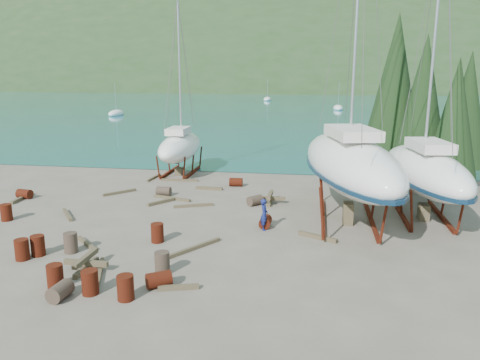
% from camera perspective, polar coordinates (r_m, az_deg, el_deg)
% --- Properties ---
extents(ground, '(600.00, 600.00, 0.00)m').
position_cam_1_polar(ground, '(22.10, -6.64, -7.18)').
color(ground, '#5C5749').
rests_on(ground, ground).
extents(bay_water, '(700.00, 700.00, 0.00)m').
position_cam_1_polar(bay_water, '(335.05, 8.57, 11.53)').
color(bay_water, '#19737F').
rests_on(bay_water, ground).
extents(far_hill, '(800.00, 360.00, 110.00)m').
position_cam_1_polar(far_hill, '(340.05, 8.58, 11.55)').
color(far_hill, '#22381C').
rests_on(far_hill, ground).
extents(far_house_left, '(6.60, 5.60, 5.60)m').
position_cam_1_polar(far_house_left, '(220.06, -8.19, 11.63)').
color(far_house_left, beige).
rests_on(far_house_left, ground).
extents(far_house_center, '(6.60, 5.60, 5.60)m').
position_cam_1_polar(far_house_center, '(211.56, 2.43, 11.70)').
color(far_house_center, beige).
rests_on(far_house_center, ground).
extents(far_house_right, '(6.60, 5.60, 5.60)m').
position_cam_1_polar(far_house_right, '(211.35, 16.27, 11.20)').
color(far_house_right, beige).
rests_on(far_house_right, ground).
extents(cypress_near_right, '(3.60, 3.60, 10.00)m').
position_cam_1_polar(cypress_near_right, '(32.65, 21.38, 8.95)').
color(cypress_near_right, black).
rests_on(cypress_near_right, ground).
extents(cypress_mid_right, '(3.06, 3.06, 8.50)m').
position_cam_1_polar(cypress_mid_right, '(31.12, 24.70, 6.88)').
color(cypress_mid_right, black).
rests_on(cypress_mid_right, ground).
extents(cypress_back_left, '(4.14, 4.14, 11.50)m').
position_cam_1_polar(cypress_back_left, '(34.32, 18.34, 10.79)').
color(cypress_back_left, black).
rests_on(cypress_back_left, ground).
extents(cypress_far_right, '(3.24, 3.24, 9.00)m').
position_cam_1_polar(cypress_far_right, '(34.38, 25.90, 7.73)').
color(cypress_far_right, black).
rests_on(cypress_far_right, ground).
extents(moored_boat_left, '(2.00, 5.00, 6.05)m').
position_cam_1_polar(moored_boat_left, '(87.89, -14.86, 7.85)').
color(moored_boat_left, white).
rests_on(moored_boat_left, ground).
extents(moored_boat_mid, '(2.00, 5.00, 6.05)m').
position_cam_1_polar(moored_boat_mid, '(100.26, 11.87, 8.58)').
color(moored_boat_mid, white).
rests_on(moored_boat_mid, ground).
extents(moored_boat_far, '(2.00, 5.00, 6.05)m').
position_cam_1_polar(moored_boat_far, '(130.85, 3.35, 9.80)').
color(moored_boat_far, white).
rests_on(moored_boat_far, ground).
extents(large_sailboat_near, '(6.23, 12.63, 19.12)m').
position_cam_1_polar(large_sailboat_near, '(24.55, 13.24, 2.05)').
color(large_sailboat_near, white).
rests_on(large_sailboat_near, ground).
extents(large_sailboat_far, '(4.34, 10.27, 15.75)m').
position_cam_1_polar(large_sailboat_far, '(26.42, 21.64, 1.12)').
color(large_sailboat_far, white).
rests_on(large_sailboat_far, ground).
extents(small_sailboat_shore, '(2.74, 8.09, 12.83)m').
position_cam_1_polar(small_sailboat_shore, '(35.81, -7.31, 4.07)').
color(small_sailboat_shore, white).
rests_on(small_sailboat_shore, ground).
extents(worker, '(0.45, 0.62, 1.57)m').
position_cam_1_polar(worker, '(23.02, 2.97, -4.22)').
color(worker, navy).
rests_on(worker, ground).
extents(drum_0, '(0.58, 0.58, 0.88)m').
position_cam_1_polar(drum_0, '(21.72, -23.42, -7.35)').
color(drum_0, maroon).
rests_on(drum_0, ground).
extents(drum_1, '(0.65, 0.92, 0.58)m').
position_cam_1_polar(drum_1, '(17.53, -21.09, -12.54)').
color(drum_1, '#2D2823').
rests_on(drum_1, ground).
extents(drum_2, '(0.95, 0.70, 0.58)m').
position_cam_1_polar(drum_2, '(31.71, -24.79, -1.55)').
color(drum_2, maroon).
rests_on(drum_2, ground).
extents(drum_3, '(0.58, 0.58, 0.88)m').
position_cam_1_polar(drum_3, '(16.78, -13.79, -12.62)').
color(drum_3, maroon).
rests_on(drum_3, ground).
extents(drum_4, '(0.91, 0.63, 0.58)m').
position_cam_1_polar(drum_4, '(31.88, -0.49, -0.26)').
color(drum_4, maroon).
rests_on(drum_4, ground).
extents(drum_5, '(0.58, 0.58, 0.88)m').
position_cam_1_polar(drum_5, '(18.49, -9.46, -9.94)').
color(drum_5, '#2D2823').
rests_on(drum_5, ground).
extents(drum_6, '(0.59, 0.89, 0.58)m').
position_cam_1_polar(drum_6, '(23.54, 3.11, -5.10)').
color(drum_6, maroon).
rests_on(drum_6, ground).
extents(drum_7, '(0.58, 0.58, 0.88)m').
position_cam_1_polar(drum_7, '(17.50, -17.82, -11.78)').
color(drum_7, maroon).
rests_on(drum_7, ground).
extents(drum_8, '(0.58, 0.58, 0.88)m').
position_cam_1_polar(drum_8, '(27.41, -26.60, -3.55)').
color(drum_8, maroon).
rests_on(drum_8, ground).
extents(drum_9, '(0.89, 0.59, 0.58)m').
position_cam_1_polar(drum_9, '(29.83, -9.28, -1.36)').
color(drum_9, '#2D2823').
rests_on(drum_9, ground).
extents(drum_10, '(0.58, 0.58, 0.88)m').
position_cam_1_polar(drum_10, '(21.52, -25.04, -7.69)').
color(drum_10, maroon).
rests_on(drum_10, ground).
extents(drum_11, '(1.02, 1.04, 0.58)m').
position_cam_1_polar(drum_11, '(27.36, 1.85, -2.50)').
color(drum_11, '#2D2823').
rests_on(drum_11, ground).
extents(drum_12, '(1.05, 0.97, 0.58)m').
position_cam_1_polar(drum_12, '(17.50, -9.86, -11.87)').
color(drum_12, maroon).
rests_on(drum_12, ground).
extents(drum_13, '(0.58, 0.58, 0.88)m').
position_cam_1_polar(drum_13, '(18.39, -21.61, -10.86)').
color(drum_13, maroon).
rests_on(drum_13, ground).
extents(drum_14, '(0.58, 0.58, 0.88)m').
position_cam_1_polar(drum_14, '(21.81, -10.05, -6.35)').
color(drum_14, maroon).
rests_on(drum_14, ground).
extents(drum_16, '(0.58, 0.58, 0.88)m').
position_cam_1_polar(drum_16, '(21.56, -19.94, -7.20)').
color(drum_16, '#2D2823').
rests_on(drum_16, ground).
extents(timber_0, '(0.30, 2.27, 0.14)m').
position_cam_1_polar(timber_0, '(34.79, -10.47, 0.28)').
color(timber_0, brown).
rests_on(timber_0, ground).
extents(timber_1, '(1.83, 1.11, 0.19)m').
position_cam_1_polar(timber_1, '(22.27, 9.42, -6.86)').
color(timber_1, brown).
rests_on(timber_1, ground).
extents(timber_2, '(0.41, 2.45, 0.19)m').
position_cam_1_polar(timber_2, '(31.62, -25.01, -1.98)').
color(timber_2, brown).
rests_on(timber_2, ground).
extents(timber_3, '(1.25, 2.90, 0.15)m').
position_cam_1_polar(timber_3, '(18.97, -16.77, -10.94)').
color(timber_3, brown).
rests_on(timber_3, ground).
extents(timber_4, '(1.49, 1.84, 0.17)m').
position_cam_1_polar(timber_4, '(27.00, -20.29, -3.98)').
color(timber_4, brown).
rests_on(timber_4, ground).
extents(timber_5, '(1.78, 2.56, 0.16)m').
position_cam_1_polar(timber_5, '(20.82, -5.53, -8.21)').
color(timber_5, brown).
rests_on(timber_5, ground).
extents(timber_6, '(1.80, 0.27, 0.19)m').
position_cam_1_polar(timber_6, '(31.06, -3.78, -1.01)').
color(timber_6, brown).
rests_on(timber_6, ground).
extents(timber_7, '(1.45, 0.58, 0.17)m').
position_cam_1_polar(timber_7, '(17.28, -7.50, -12.85)').
color(timber_7, brown).
rests_on(timber_7, ground).
extents(timber_8, '(1.23, 1.61, 0.19)m').
position_cam_1_polar(timber_8, '(28.13, -9.61, -2.66)').
color(timber_8, brown).
rests_on(timber_8, ground).
extents(timber_9, '(2.66, 0.28, 0.15)m').
position_cam_1_polar(timber_9, '(33.72, -7.35, -0.00)').
color(timber_9, brown).
rests_on(timber_9, ground).
extents(timber_10, '(2.52, 0.91, 0.16)m').
position_cam_1_polar(timber_10, '(28.89, -8.28, -2.22)').
color(timber_10, brown).
rests_on(timber_10, ground).
extents(timber_11, '(2.17, 1.04, 0.15)m').
position_cam_1_polar(timber_11, '(27.20, -5.68, -3.12)').
color(timber_11, brown).
rests_on(timber_11, ground).
extents(timber_12, '(1.54, 1.45, 0.17)m').
position_cam_1_polar(timber_12, '(22.32, -18.22, -7.34)').
color(timber_12, brown).
rests_on(timber_12, ground).
extents(timber_17, '(1.60, 1.82, 0.16)m').
position_cam_1_polar(timber_17, '(30.96, -14.47, -1.47)').
color(timber_17, brown).
rests_on(timber_17, ground).
extents(timber_pile_fore, '(1.80, 1.80, 0.60)m').
position_cam_1_polar(timber_pile_fore, '(19.56, -18.26, -9.58)').
color(timber_pile_fore, brown).
rests_on(timber_pile_fore, ground).
extents(timber_pile_aft, '(1.80, 1.80, 0.60)m').
position_cam_1_polar(timber_pile_aft, '(27.83, 3.69, -2.23)').
color(timber_pile_aft, brown).
rests_on(timber_pile_aft, ground).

